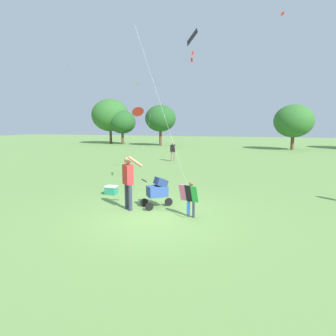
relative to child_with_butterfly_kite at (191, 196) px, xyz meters
The scene contains 10 objects.
ground_plane 1.31m from the child_with_butterfly_kite, 169.50° to the right, with size 120.00×120.00×0.00m, color #668E47.
treeline_distant 28.58m from the child_with_butterfly_kite, 84.69° to the left, with size 40.70×7.80×6.45m.
child_with_butterfly_kite is the anchor object (origin of this frame).
person_adult_flyer 2.16m from the child_with_butterfly_kite, behind, with size 0.70×0.47×1.82m.
stroller 1.48m from the child_with_butterfly_kite, 151.27° to the left, with size 1.01×0.93×1.03m.
kite_adult_black 5.72m from the child_with_butterfly_kite, 104.49° to the left, with size 1.54×2.75×6.33m.
kite_orange_delta 9.88m from the child_with_butterfly_kite, 122.73° to the left, with size 1.95×2.16×3.83m.
distant_kites_cluster 23.32m from the child_with_butterfly_kite, 79.92° to the left, with size 31.32×14.00×7.70m.
person_sitting_far 13.31m from the child_with_butterfly_kite, 108.75° to the left, with size 0.47×0.20×1.47m.
cooler_box 4.15m from the child_with_butterfly_kite, 153.44° to the left, with size 0.45×0.33×0.35m.
Camera 1 is at (2.93, -7.87, 2.77)m, focal length 30.34 mm.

